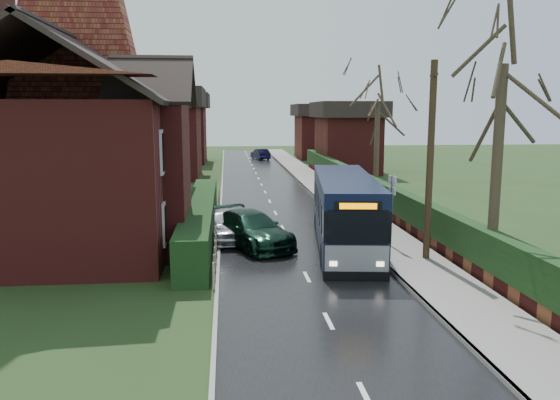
{
  "coord_description": "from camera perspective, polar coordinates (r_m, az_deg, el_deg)",
  "views": [
    {
      "loc": [
        -2.69,
        -19.84,
        5.62
      ],
      "look_at": [
        -0.38,
        3.57,
        1.8
      ],
      "focal_mm": 35.0,
      "sensor_mm": 36.0,
      "label": 1
    }
  ],
  "objects": [
    {
      "name": "tree_house_side",
      "position": [
        37.53,
        -17.04,
        12.42
      ],
      "size": [
        4.69,
        4.69,
        10.67
      ],
      "color": "#3B2F23",
      "rests_on": "ground"
    },
    {
      "name": "bus",
      "position": [
        22.92,
        6.76,
        -1.26
      ],
      "size": [
        3.46,
        9.99,
        2.97
      ],
      "rotation": [
        0.0,
        0.0,
        -0.13
      ],
      "color": "black",
      "rests_on": "ground"
    },
    {
      "name": "kerb_left",
      "position": [
        30.35,
        -6.23,
        -1.4
      ],
      "size": [
        0.12,
        100.0,
        0.1
      ],
      "primitive_type": "cube",
      "color": "gray",
      "rests_on": "ground"
    },
    {
      "name": "car_silver",
      "position": [
        24.19,
        -5.79,
        -2.5
      ],
      "size": [
        2.22,
        4.42,
        1.45
      ],
      "primitive_type": "imported",
      "rotation": [
        0.0,
        0.0,
        0.12
      ],
      "color": "silver",
      "rests_on": "ground"
    },
    {
      "name": "ground",
      "position": [
        20.79,
        2.01,
        -6.46
      ],
      "size": [
        140.0,
        140.0,
        0.0
      ],
      "primitive_type": "plane",
      "color": "#26401B",
      "rests_on": "ground"
    },
    {
      "name": "telegraph_pole",
      "position": [
        20.9,
        15.41,
        3.83
      ],
      "size": [
        0.26,
        0.96,
        7.46
      ],
      "rotation": [
        0.0,
        0.0,
        -0.15
      ],
      "color": "#302315",
      "rests_on": "ground"
    },
    {
      "name": "front_hedge",
      "position": [
        25.33,
        -8.28,
        -1.84
      ],
      "size": [
        1.2,
        16.0,
        1.6
      ],
      "primitive_type": "cube",
      "color": "black",
      "rests_on": "ground"
    },
    {
      "name": "car_distant",
      "position": [
        64.8,
        -2.08,
        4.81
      ],
      "size": [
        2.26,
        4.04,
        1.26
      ],
      "primitive_type": "imported",
      "rotation": [
        0.0,
        0.0,
        3.4
      ],
      "color": "black",
      "rests_on": "ground"
    },
    {
      "name": "right_wall_hedge",
      "position": [
        31.36,
        10.13,
        0.65
      ],
      "size": [
        0.6,
        50.0,
        1.8
      ],
      "color": "maroon",
      "rests_on": "ground"
    },
    {
      "name": "road",
      "position": [
        30.48,
        -0.48,
        -1.38
      ],
      "size": [
        6.0,
        100.0,
        0.02
      ],
      "primitive_type": "cube",
      "color": "black",
      "rests_on": "ground"
    },
    {
      "name": "tree_right_near",
      "position": [
        18.98,
        22.39,
        14.47
      ],
      "size": [
        4.7,
        4.7,
        10.14
      ],
      "color": "#362D20",
      "rests_on": "ground"
    },
    {
      "name": "bus_stop_sign",
      "position": [
        22.67,
        11.59,
        -0.05
      ],
      "size": [
        0.22,
        0.46,
        3.1
      ],
      "rotation": [
        0.0,
        0.0,
        0.34
      ],
      "color": "slate",
      "rests_on": "ground"
    },
    {
      "name": "picket_fence",
      "position": [
        25.37,
        -6.57,
        -2.59
      ],
      "size": [
        0.1,
        16.0,
        0.9
      ],
      "primitive_type": null,
      "color": "gray",
      "rests_on": "ground"
    },
    {
      "name": "tree_right_far",
      "position": [
        35.32,
        10.22,
        10.83
      ],
      "size": [
        4.64,
        4.64,
        8.96
      ],
      "color": "#3A2E22",
      "rests_on": "ground"
    },
    {
      "name": "kerb_right",
      "position": [
        30.89,
        5.16,
        -1.16
      ],
      "size": [
        0.12,
        100.0,
        0.14
      ],
      "primitive_type": "cube",
      "color": "gray",
      "rests_on": "ground"
    },
    {
      "name": "brick_house",
      "position": [
        25.37,
        -19.52,
        5.89
      ],
      "size": [
        9.3,
        14.6,
        10.3
      ],
      "color": "maroon",
      "rests_on": "ground"
    },
    {
      "name": "pavement",
      "position": [
        31.13,
        7.33,
        -1.12
      ],
      "size": [
        2.5,
        100.0,
        0.14
      ],
      "primitive_type": "cube",
      "color": "slate",
      "rests_on": "ground"
    },
    {
      "name": "car_green",
      "position": [
        22.98,
        -3.06,
        -3.08
      ],
      "size": [
        4.05,
        5.42,
        1.46
      ],
      "primitive_type": "imported",
      "rotation": [
        0.0,
        0.0,
        0.45
      ],
      "color": "black",
      "rests_on": "ground"
    }
  ]
}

